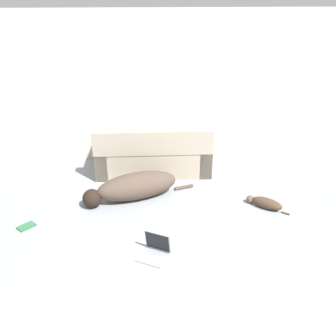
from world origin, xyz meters
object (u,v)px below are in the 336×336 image
at_px(laptop_open, 155,248).
at_px(couch, 153,156).
at_px(cat, 265,203).
at_px(book_green, 26,226).
at_px(dog, 134,187).

bearing_deg(laptop_open, couch, 116.43).
bearing_deg(cat, laptop_open, 70.61).
bearing_deg(couch, book_green, 43.70).
distance_m(dog, cat, 1.87).
relative_size(couch, laptop_open, 4.54).
bearing_deg(dog, laptop_open, 82.73).
bearing_deg(couch, dog, 71.90).
height_order(dog, laptop_open, dog).
xyz_separation_m(laptop_open, book_green, (-1.60, 0.73, -0.07)).
bearing_deg(couch, laptop_open, 89.40).
bearing_deg(cat, dog, 27.99).
xyz_separation_m(cat, laptop_open, (-1.60, -0.87, 0.01)).
xyz_separation_m(dog, laptop_open, (0.20, -1.33, -0.11)).
bearing_deg(book_green, laptop_open, -24.57).
xyz_separation_m(couch, book_green, (-1.75, -1.50, -0.27)).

